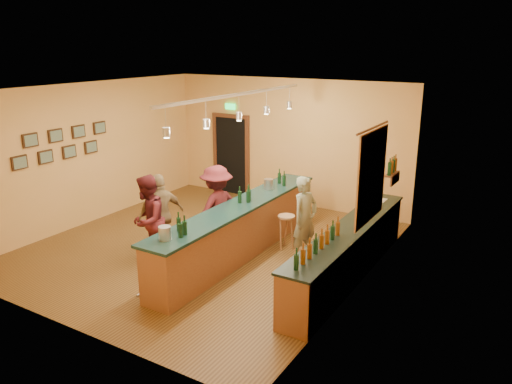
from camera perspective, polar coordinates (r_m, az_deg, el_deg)
The scene contains 18 objects.
floor at distance 10.38m, azimuth -5.60°, elevation -6.23°, with size 7.00×7.00×0.00m, color #4E3116.
ceiling at distance 9.60m, azimuth -6.14°, elevation 11.65°, with size 6.50×7.00×0.02m, color silver.
wall_back at distance 12.77m, azimuth 3.59°, elevation 5.70°, with size 6.50×0.02×3.20m, color #DDA953.
wall_front at distance 7.50m, azimuth -22.04°, elevation -3.50°, with size 6.50×0.02×3.20m, color #DDA953.
wall_left at distance 12.06m, azimuth -18.38°, elevation 4.22°, with size 0.02×7.00×3.20m, color #DDA953.
wall_right at distance 8.40m, azimuth 12.24°, elevation -0.52°, with size 0.02×7.00×3.20m, color #DDA953.
doorway at distance 13.69m, azimuth -2.83°, elevation 4.44°, with size 1.15×0.09×2.48m.
tapestry at distance 8.70m, azimuth 13.08°, elevation 1.75°, with size 0.03×1.40×1.60m, color maroon.
bottle_shelf at distance 10.16m, azimuth 15.37°, elevation 2.64°, with size 0.17×0.55×0.54m.
picture_grid at distance 11.50m, azimuth -21.21°, elevation 5.15°, with size 0.06×2.20×0.70m, color #382111, non-canonical shape.
back_counter at distance 9.02m, azimuth 10.49°, elevation -6.72°, with size 0.60×4.55×1.27m.
tasting_bar at distance 9.72m, azimuth -1.85°, elevation -3.93°, with size 0.74×5.10×1.38m.
pendant_track at distance 9.16m, azimuth -1.97°, elevation 10.12°, with size 0.11×4.60×0.50m.
bartender at distance 9.51m, azimuth 5.61°, elevation -3.08°, with size 0.60×0.39×1.65m, color gray.
customer_a at distance 9.50m, azimuth -12.27°, elevation -3.18°, with size 0.84×0.65×1.72m, color #59191E.
customer_b at distance 9.87m, azimuth -10.79°, elevation -2.59°, with size 0.96×0.40×1.64m, color #997A51.
customer_c at distance 9.93m, azimuth -4.51°, elevation -1.89°, with size 1.13×0.65×1.75m, color #59191E.
bar_stool at distance 10.06m, azimuth 3.49°, elevation -3.49°, with size 0.34×0.34×0.71m.
Camera 1 is at (5.76, -7.63, 4.03)m, focal length 35.00 mm.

